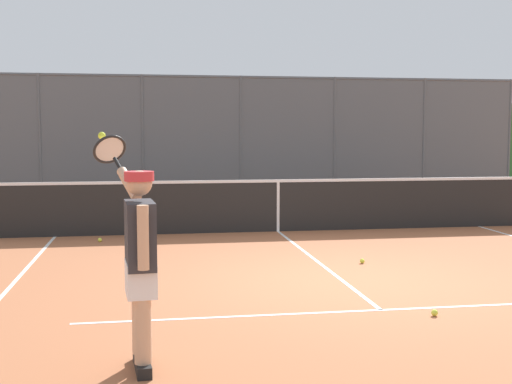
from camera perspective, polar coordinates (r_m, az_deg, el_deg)
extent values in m
plane|color=#A8603D|center=(8.27, 7.51, -7.64)|extent=(60.00, 60.00, 0.00)
cube|color=white|center=(7.03, 10.69, -9.94)|extent=(6.21, 0.05, 0.01)
cube|color=white|center=(9.60, 5.08, -5.80)|extent=(0.05, 5.50, 0.01)
cylinder|color=#565B60|center=(19.49, 20.97, 4.25)|extent=(0.07, 0.07, 3.26)
cylinder|color=#565B60|center=(18.37, 14.24, 4.40)|extent=(0.07, 0.07, 3.26)
cylinder|color=#565B60|center=(17.53, 6.76, 4.50)|extent=(0.07, 0.07, 3.26)
cylinder|color=#565B60|center=(17.02, -1.32, 4.51)|extent=(0.07, 0.07, 3.26)
cylinder|color=#565B60|center=(16.86, -9.72, 4.43)|extent=(0.07, 0.07, 3.26)
cylinder|color=#565B60|center=(17.06, -18.10, 4.26)|extent=(0.07, 0.07, 3.26)
cylinder|color=#565B60|center=(17.08, -1.33, 9.85)|extent=(14.88, 0.05, 0.05)
cube|color=#565B60|center=(17.02, -1.32, 4.51)|extent=(14.88, 0.02, 3.26)
cube|color=#387A3D|center=(17.67, -1.61, 3.50)|extent=(17.88, 0.90, 2.62)
cube|color=silver|center=(16.93, -1.23, -0.76)|extent=(15.88, 0.18, 0.15)
cube|color=black|center=(12.19, 1.90, -1.29)|extent=(10.13, 0.02, 0.91)
cube|color=white|center=(12.14, 1.91, 0.96)|extent=(10.13, 0.04, 0.05)
cube|color=white|center=(12.19, 1.90, -1.29)|extent=(0.05, 0.04, 0.91)
cube|color=black|center=(5.24, -9.67, -14.78)|extent=(0.13, 0.27, 0.09)
cylinder|color=tan|center=(5.12, -9.74, -10.59)|extent=(0.13, 0.13, 0.71)
cube|color=black|center=(5.46, -9.88, -13.93)|extent=(0.13, 0.27, 0.09)
cylinder|color=tan|center=(5.35, -9.95, -9.90)|extent=(0.13, 0.13, 0.71)
cube|color=white|center=(5.17, -9.89, -7.32)|extent=(0.25, 0.39, 0.26)
cube|color=#2D2D33|center=(5.11, -9.95, -3.65)|extent=(0.25, 0.45, 0.51)
cylinder|color=tan|center=(4.83, -9.70, -3.90)|extent=(0.08, 0.08, 0.47)
cylinder|color=tan|center=(5.47, -10.87, 0.67)|extent=(0.22, 0.36, 0.27)
sphere|color=tan|center=(5.06, -10.02, 0.75)|extent=(0.20, 0.20, 0.20)
cylinder|color=red|center=(5.06, -10.03, 1.36)|extent=(0.24, 0.24, 0.07)
cube|color=red|center=(5.17, -10.12, 1.11)|extent=(0.18, 0.19, 0.02)
cylinder|color=black|center=(5.67, -11.79, 2.33)|extent=(0.10, 0.17, 0.13)
torus|color=black|center=(5.84, -12.50, 3.60)|extent=(0.34, 0.29, 0.26)
cylinder|color=silver|center=(5.84, -12.50, 3.60)|extent=(0.28, 0.23, 0.21)
sphere|color=#CCDB33|center=(6.01, -13.14, 4.75)|extent=(0.07, 0.07, 0.07)
sphere|color=#C1D138|center=(9.41, 9.14, -5.88)|extent=(0.07, 0.07, 0.07)
sphere|color=#D6E042|center=(6.93, 15.12, -10.00)|extent=(0.07, 0.07, 0.07)
sphere|color=#D6E042|center=(11.38, -13.29, -4.03)|extent=(0.07, 0.07, 0.07)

